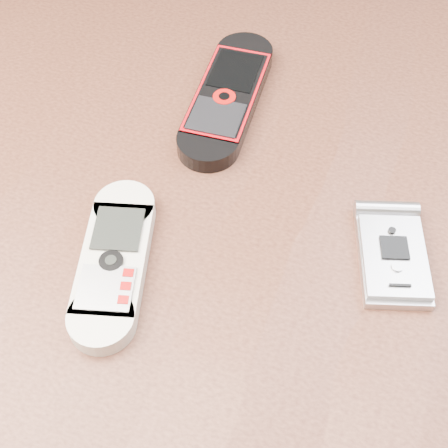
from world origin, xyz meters
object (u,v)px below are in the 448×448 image
at_px(nokia_black_red, 227,96).
at_px(motorola_razr, 393,255).
at_px(table, 219,302).
at_px(nokia_white, 114,261).

xyz_separation_m(nokia_black_red, motorola_razr, (0.16, -0.12, -0.00)).
xyz_separation_m(table, nokia_black_red, (-0.04, 0.13, 0.11)).
bearing_deg(motorola_razr, nokia_black_red, 127.77).
bearing_deg(nokia_black_red, motorola_razr, -38.63).
distance_m(nokia_black_red, motorola_razr, 0.20).
height_order(table, motorola_razr, motorola_razr).
bearing_deg(table, nokia_white, -137.71).
xyz_separation_m(nokia_white, nokia_black_red, (0.02, 0.18, 0.00)).
relative_size(nokia_white, nokia_black_red, 0.83).
xyz_separation_m(nokia_white, motorola_razr, (0.18, 0.07, -0.00)).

